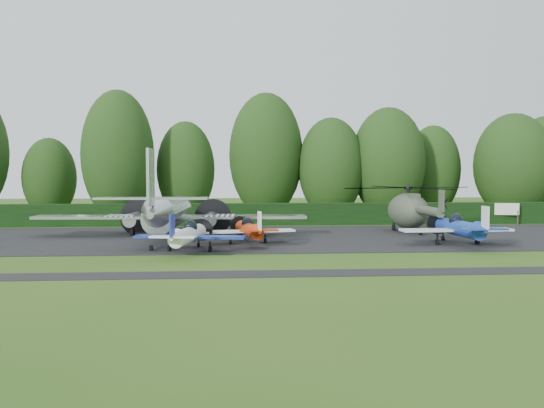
{
  "coord_description": "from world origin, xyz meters",
  "views": [
    {
      "loc": [
        1.08,
        -34.58,
        4.86
      ],
      "look_at": [
        4.62,
        10.33,
        2.5
      ],
      "focal_mm": 40.0,
      "sensor_mm": 36.0,
      "label": 1
    }
  ],
  "objects": [
    {
      "name": "tree_9",
      "position": [
        18.91,
        30.38,
        5.96
      ],
      "size": [
        8.03,
        8.03,
        11.94
      ],
      "color": "black",
      "rests_on": "ground"
    },
    {
      "name": "transport_plane",
      "position": [
        -3.01,
        10.39,
        1.83
      ],
      "size": [
        20.45,
        15.69,
        6.55
      ],
      "rotation": [
        0.0,
        0.0,
        0.05
      ],
      "color": "silver",
      "rests_on": "ground"
    },
    {
      "name": "tree_6",
      "position": [
        25.2,
        33.94,
        5.14
      ],
      "size": [
        6.3,
        6.3,
        10.3
      ],
      "color": "black",
      "rests_on": "ground"
    },
    {
      "name": "light_plane_white",
      "position": [
        -1.11,
        2.04,
        1.1
      ],
      "size": [
        6.84,
        7.2,
        2.63
      ],
      "rotation": [
        0.0,
        0.0,
        0.2
      ],
      "color": "white",
      "rests_on": "ground"
    },
    {
      "name": "tree_1",
      "position": [
        -9.7,
        28.06,
        6.6
      ],
      "size": [
        7.33,
        7.33,
        13.23
      ],
      "color": "black",
      "rests_on": "ground"
    },
    {
      "name": "taxiway_verge",
      "position": [
        0.0,
        -6.0,
        0.0
      ],
      "size": [
        70.0,
        2.0,
        0.0
      ],
      "primitive_type": "cube",
      "color": "black",
      "rests_on": "ground"
    },
    {
      "name": "tree_2",
      "position": [
        -3.08,
        31.3,
        5.17
      ],
      "size": [
        6.24,
        6.24,
        10.36
      ],
      "color": "black",
      "rests_on": "ground"
    },
    {
      "name": "light_plane_blue",
      "position": [
        16.55,
        4.13,
        1.2
      ],
      "size": [
        7.5,
        7.88,
        2.88
      ],
      "rotation": [
        0.0,
        0.0,
        -0.03
      ],
      "color": "#193997",
      "rests_on": "ground"
    },
    {
      "name": "tree_0",
      "position": [
        -17.7,
        32.31,
        4.28
      ],
      "size": [
        5.68,
        5.68,
        8.58
      ],
      "color": "black",
      "rests_on": "ground"
    },
    {
      "name": "tree_7",
      "position": [
        12.61,
        30.39,
        5.39
      ],
      "size": [
        7.12,
        7.12,
        10.8
      ],
      "color": "black",
      "rests_on": "ground"
    },
    {
      "name": "helicopter",
      "position": [
        15.98,
        13.42,
        2.0
      ],
      "size": [
        11.55,
        13.53,
        3.72
      ],
      "rotation": [
        0.0,
        0.0,
        -0.01
      ],
      "color": "#3A4535",
      "rests_on": "ground"
    },
    {
      "name": "sign_board",
      "position": [
        26.76,
        20.12,
        1.34
      ],
      "size": [
        3.52,
        0.13,
        1.98
      ],
      "rotation": [
        0.0,
        0.0,
        0.28
      ],
      "color": "#3F3326",
      "rests_on": "ground"
    },
    {
      "name": "ground",
      "position": [
        0.0,
        0.0,
        0.0
      ],
      "size": [
        160.0,
        160.0,
        0.0
      ],
      "primitive_type": "plane",
      "color": "#2C5217",
      "rests_on": "ground"
    },
    {
      "name": "hedgerow",
      "position": [
        0.0,
        21.0,
        0.0
      ],
      "size": [
        90.0,
        1.6,
        2.0
      ],
      "primitive_type": "cube",
      "color": "black",
      "rests_on": "ground"
    },
    {
      "name": "light_plane_orange",
      "position": [
        2.71,
        5.92,
        1.03
      ],
      "size": [
        6.44,
        6.77,
        2.47
      ],
      "rotation": [
        0.0,
        0.0,
        -0.17
      ],
      "color": "red",
      "rests_on": "ground"
    },
    {
      "name": "tree_3",
      "position": [
        32.57,
        29.34,
        5.64
      ],
      "size": [
        8.48,
        8.48,
        11.3
      ],
      "color": "black",
      "rests_on": "ground"
    },
    {
      "name": "apron",
      "position": [
        0.0,
        10.0,
        0.0
      ],
      "size": [
        70.0,
        18.0,
        0.01
      ],
      "primitive_type": "cube",
      "color": "black",
      "rests_on": "ground"
    },
    {
      "name": "tree_4",
      "position": [
        5.67,
        31.91,
        6.78
      ],
      "size": [
        8.1,
        8.1,
        13.58
      ],
      "color": "black",
      "rests_on": "ground"
    }
  ]
}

